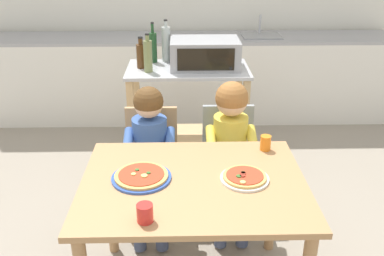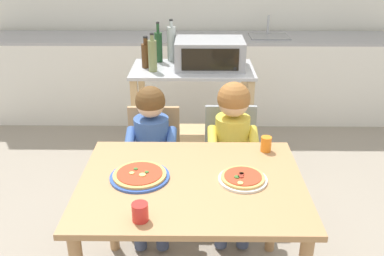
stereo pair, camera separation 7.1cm
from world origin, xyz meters
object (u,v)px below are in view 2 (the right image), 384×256
Objects in this scene: bottle_slim_sauce at (146,55)px; pizza_plate_white at (243,178)px; bottle_squat_spirits at (172,43)px; dining_chair_right at (230,158)px; bottle_dark_olive_oil at (153,55)px; drinking_cup_red at (140,212)px; toaster_oven at (210,53)px; bottle_tall_green_wine at (158,46)px; dining_chair_left at (154,159)px; child_in_yellow_shirt at (233,140)px; kitchen_island_cart at (193,105)px; child_in_blue_striped_shirt at (151,146)px; drinking_cup_orange at (266,144)px; dining_table at (191,199)px; pizza_plate_blue_rimmed at (140,176)px.

pizza_plate_white is (0.62, -1.40, -0.26)m from bottle_slim_sauce.
bottle_squat_spirits is 1.14m from dining_chair_right.
bottle_dark_olive_oil reaches higher than drinking_cup_red.
toaster_oven is at bearing 15.14° from bottle_dark_olive_oil.
toaster_oven is 0.43m from bottle_tall_green_wine.
dining_chair_left is 0.90m from pizza_plate_white.
child_in_yellow_shirt is at bearing -52.51° from bottle_slim_sauce.
kitchen_island_cart is 1.17× the size of dining_chair_right.
drinking_cup_orange is at bearing -19.75° from child_in_blue_striped_shirt.
bottle_squat_spirits is at bearing 96.38° from dining_table.
bottle_dark_olive_oil reaches higher than kitchen_island_cart.
child_in_yellow_shirt is at bearing 120.80° from drinking_cup_orange.
kitchen_island_cart is 11.01× the size of drinking_cup_orange.
drinking_cup_red is (-0.34, -1.74, -0.24)m from toaster_oven.
dining_chair_right is at bearing -63.90° from bottle_squat_spirits.
bottle_slim_sauce is 0.30× the size of dining_chair_right.
dining_chair_left is at bearing 110.67° from dining_table.
drinking_cup_red reaches higher than pizza_plate_blue_rimmed.
child_in_yellow_shirt reaches higher than dining_chair_right.
kitchen_island_cart is at bearing 79.49° from pizza_plate_blue_rimmed.
toaster_oven reaches higher than drinking_cup_red.
child_in_blue_striped_shirt reaches higher than pizza_plate_white.
pizza_plate_blue_rimmed is (0.04, -1.27, -0.28)m from bottle_dark_olive_oil.
drinking_cup_orange is 0.90m from drinking_cup_red.
dining_table is (-0.12, -1.41, -0.39)m from toaster_oven.
bottle_squat_spirits is at bearing 116.10° from dining_chair_right.
dining_chair_left is 0.81× the size of child_in_blue_striped_shirt.
child_in_yellow_shirt is at bearing -90.00° from dining_chair_right.
bottle_squat_spirits reaches higher than dining_chair_right.
bottle_dark_olive_oil is 0.32m from bottle_squat_spirits.
dining_table is at bearing -109.73° from dining_chair_right.
child_in_blue_striped_shirt is at bearing -107.10° from kitchen_island_cart.
bottle_tall_green_wine reaches higher than pizza_plate_white.
bottle_tall_green_wine is 0.31× the size of child_in_yellow_shirt.
bottle_dark_olive_oil is 0.26× the size of dining_table.
dining_table is 0.55m from drinking_cup_orange.
pizza_plate_white is at bearing -79.36° from kitchen_island_cart.
bottle_tall_green_wine reaches higher than kitchen_island_cart.
kitchen_island_cart is 2.82× the size of bottle_squat_spirits.
child_in_blue_striped_shirt reaches higher than dining_chair_left.
bottle_dark_olive_oil is 0.98m from dining_chair_right.
child_in_yellow_shirt is at bearing -71.85° from kitchen_island_cart.
drinking_cup_red is (0.15, -1.73, -0.23)m from bottle_slim_sauce.
child_in_blue_striped_shirt is 0.52m from child_in_yellow_shirt.
bottle_tall_green_wine is at bearing 90.84° from pizza_plate_blue_rimmed.
toaster_oven is at bearing 84.97° from dining_table.
toaster_oven is (0.13, 0.02, 0.42)m from kitchen_island_cart.
bottle_dark_olive_oil is 0.83m from child_in_blue_striped_shirt.
bottle_squat_spirits is 1.38× the size of pizza_plate_white.
dining_table is 0.42m from drinking_cup_red.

